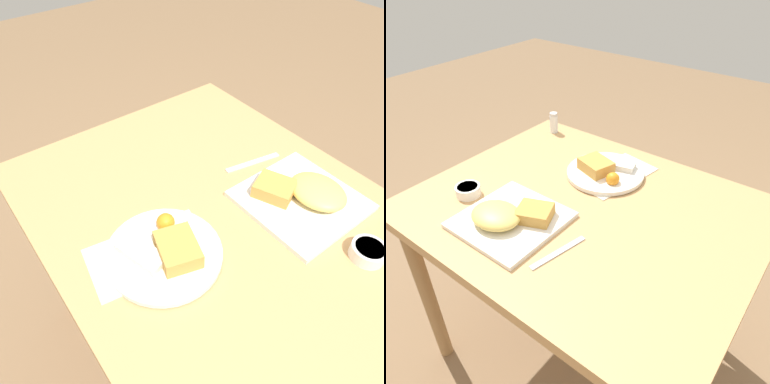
% 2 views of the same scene
% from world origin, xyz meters
% --- Properties ---
extents(ground_plane, '(8.00, 8.00, 0.00)m').
position_xyz_m(ground_plane, '(0.00, 0.00, 0.00)').
color(ground_plane, '#846647').
extents(dining_table, '(1.02, 0.82, 0.76)m').
position_xyz_m(dining_table, '(0.00, 0.00, 0.67)').
color(dining_table, tan).
rests_on(dining_table, ground_plane).
extents(menu_card, '(0.20, 0.30, 0.00)m').
position_xyz_m(menu_card, '(-0.02, 0.20, 0.76)').
color(menu_card, beige).
rests_on(menu_card, dining_table).
extents(plate_square_near, '(0.28, 0.28, 0.06)m').
position_xyz_m(plate_square_near, '(-0.12, -0.20, 0.78)').
color(plate_square_near, white).
rests_on(plate_square_near, dining_table).
extents(plate_oval_far, '(0.26, 0.26, 0.05)m').
position_xyz_m(plate_oval_far, '(-0.05, 0.18, 0.78)').
color(plate_oval_far, white).
rests_on(plate_oval_far, menu_card).
extents(sauce_ramekin, '(0.08, 0.08, 0.03)m').
position_xyz_m(sauce_ramekin, '(-0.33, -0.18, 0.77)').
color(sauce_ramekin, white).
rests_on(sauce_ramekin, dining_table).
extents(salt_shaker, '(0.03, 0.03, 0.08)m').
position_xyz_m(salt_shaker, '(-0.41, 0.33, 0.79)').
color(salt_shaker, white).
rests_on(salt_shaker, dining_table).
extents(butter_knife, '(0.05, 0.17, 0.00)m').
position_xyz_m(butter_knife, '(0.07, -0.20, 0.76)').
color(butter_knife, silver).
rests_on(butter_knife, dining_table).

